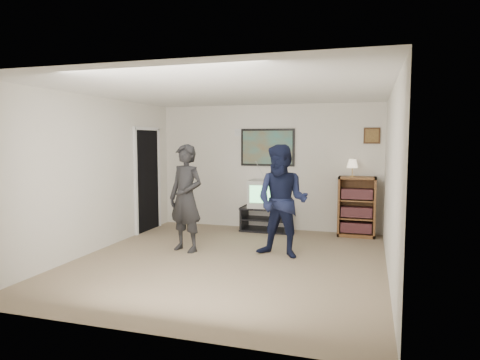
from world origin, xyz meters
The scene contains 13 objects.
room_shell centered at (0.00, 0.35, 1.25)m, with size 4.51×5.00×2.51m.
media_stand centered at (0.03, 2.23, 0.24)m, with size 0.96×0.54×0.48m.
crt_television centered at (0.03, 2.23, 0.74)m, with size 0.63×0.54×0.54m, color #A9AAA5, non-canonical shape.
bookshelf centered at (1.76, 2.28, 0.56)m, with size 0.68×0.39×1.12m, color #553719, non-canonical shape.
table_lamp centered at (1.67, 2.27, 1.28)m, with size 0.20×0.20×0.32m, color #FEE8C0, non-canonical shape.
person_tall centered at (-0.85, 0.37, 0.87)m, with size 0.63×0.42×1.73m, color black.
person_short centered at (0.71, 0.48, 0.87)m, with size 0.84×0.66×1.73m, color black.
controller_left centered at (-0.84, 0.63, 1.29)m, with size 0.03×0.11×0.03m, color white.
controller_right centered at (0.67, 0.72, 1.15)m, with size 0.04×0.13×0.04m, color white.
poster centered at (0.00, 2.48, 1.65)m, with size 1.10×0.03×0.75m, color black.
air_vent centered at (-0.55, 2.48, 1.95)m, with size 0.28×0.02×0.14m, color white.
small_picture centered at (2.00, 2.48, 1.88)m, with size 0.30×0.03×0.30m, color #352011.
doorway centered at (-2.23, 1.60, 1.00)m, with size 0.03×0.85×2.00m, color black.
Camera 1 is at (1.98, -5.91, 1.81)m, focal length 32.00 mm.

